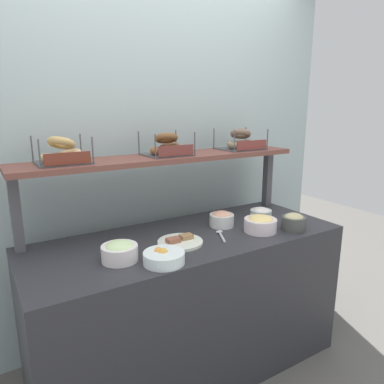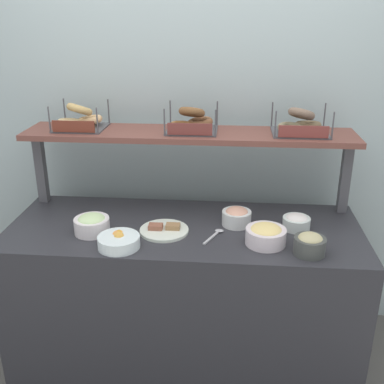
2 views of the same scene
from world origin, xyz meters
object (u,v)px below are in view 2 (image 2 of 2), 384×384
object	(u,v)px
bowl_lox_spread	(237,216)
serving_plate_white	(164,230)
bowl_egg_salad	(266,235)
bowl_fruit_salad	(119,241)
bagel_basket_cinnamon_raisin	(191,122)
bowl_scallion_spread	(92,224)
bagel_basket_poppy	(300,125)
bowl_cream_cheese	(296,222)
bowl_hummus	(310,244)
serving_spoon_near_plate	(216,234)
bagel_basket_plain	(80,119)

from	to	relation	value
bowl_lox_spread	serving_plate_white	bearing A→B (deg)	-162.36
bowl_egg_salad	serving_plate_white	size ratio (longest dim) A/B	0.78
bowl_egg_salad	bowl_lox_spread	distance (m)	0.24
bowl_egg_salad	bowl_fruit_salad	world-z (taller)	bowl_egg_salad
bagel_basket_cinnamon_raisin	bowl_scallion_spread	bearing A→B (deg)	-140.01
bowl_lox_spread	bagel_basket_cinnamon_raisin	distance (m)	0.55
bagel_basket_poppy	bowl_lox_spread	bearing A→B (deg)	-143.88
bagel_basket_poppy	bowl_cream_cheese	bearing A→B (deg)	-93.12
bowl_lox_spread	serving_plate_white	distance (m)	0.38
bowl_fruit_salad	serving_plate_white	distance (m)	0.26
bagel_basket_cinnamon_raisin	bowl_lox_spread	bearing A→B (deg)	-42.47
bowl_egg_salad	bowl_hummus	world-z (taller)	bowl_hummus
serving_plate_white	bowl_hummus	bearing A→B (deg)	-13.26
bowl_lox_spread	bowl_fruit_salad	distance (m)	0.62
bowl_lox_spread	bagel_basket_poppy	size ratio (longest dim) A/B	0.51
bowl_egg_salad	bowl_hummus	distance (m)	0.21
bowl_egg_salad	bagel_basket_poppy	bearing A→B (deg)	67.40
bowl_egg_salad	bowl_cream_cheese	xyz separation A→B (m)	(0.16, 0.18, -0.01)
bagel_basket_poppy	bowl_scallion_spread	bearing A→B (deg)	-159.51
bowl_scallion_spread	bowl_egg_salad	bearing A→B (deg)	-2.87
bowl_lox_spread	bowl_hummus	bearing A→B (deg)	-40.06
serving_plate_white	serving_spoon_near_plate	distance (m)	0.26
bowl_cream_cheese	bagel_basket_poppy	world-z (taller)	bagel_basket_poppy
bowl_fruit_salad	serving_spoon_near_plate	bearing A→B (deg)	19.40
serving_plate_white	bagel_basket_plain	distance (m)	0.77
bowl_scallion_spread	bagel_basket_cinnamon_raisin	distance (m)	0.74
bowl_fruit_salad	bagel_basket_plain	bearing A→B (deg)	120.75
serving_plate_white	serving_spoon_near_plate	world-z (taller)	serving_plate_white
bowl_egg_salad	bowl_cream_cheese	distance (m)	0.24
serving_plate_white	serving_spoon_near_plate	size ratio (longest dim) A/B	1.50
bowl_lox_spread	bagel_basket_cinnamon_raisin	xyz separation A→B (m)	(-0.25, 0.23, 0.43)
bagel_basket_cinnamon_raisin	bagel_basket_poppy	world-z (taller)	bagel_basket_poppy
bowl_scallion_spread	bowl_hummus	distance (m)	1.05
bowl_lox_spread	serving_spoon_near_plate	world-z (taller)	bowl_lox_spread
bowl_lox_spread	serving_spoon_near_plate	xyz separation A→B (m)	(-0.10, -0.13, -0.04)
bowl_egg_salad	serving_plate_white	world-z (taller)	bowl_egg_salad
bowl_egg_salad	bowl_hummus	size ratio (longest dim) A/B	1.33
bowl_egg_salad	bowl_fruit_salad	distance (m)	0.69
bowl_scallion_spread	bowl_lox_spread	xyz separation A→B (m)	(0.71, 0.15, -0.00)
serving_plate_white	serving_spoon_near_plate	bearing A→B (deg)	-3.54
bowl_scallion_spread	bagel_basket_plain	distance (m)	0.60
bagel_basket_plain	bagel_basket_cinnamon_raisin	size ratio (longest dim) A/B	0.96
bowl_cream_cheese	bowl_lox_spread	distance (m)	0.30
bowl_scallion_spread	bowl_cream_cheese	bearing A→B (deg)	7.52
bowl_hummus	serving_spoon_near_plate	size ratio (longest dim) A/B	0.88
bowl_egg_salad	bowl_cream_cheese	bearing A→B (deg)	47.09
bowl_lox_spread	bagel_basket_cinnamon_raisin	bearing A→B (deg)	137.53
bowl_egg_salad	serving_plate_white	bearing A→B (deg)	170.50
bowl_cream_cheese	bagel_basket_poppy	xyz separation A→B (m)	(0.01, 0.25, 0.44)
bowl_fruit_salad	bagel_basket_cinnamon_raisin	distance (m)	0.75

